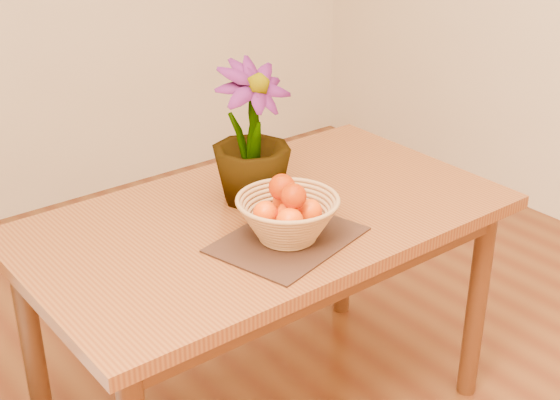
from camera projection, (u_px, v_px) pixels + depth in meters
table at (265, 240)px, 2.28m from camera, size 1.40×0.80×0.75m
placemat at (288, 240)px, 2.10m from camera, size 0.44×0.37×0.01m
wicker_basket at (288, 220)px, 2.07m from camera, size 0.28×0.28×0.11m
orange_pile at (288, 202)px, 2.05m from camera, size 0.16×0.17×0.13m
potted_plant at (251, 134)px, 2.24m from camera, size 0.25×0.25×0.42m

